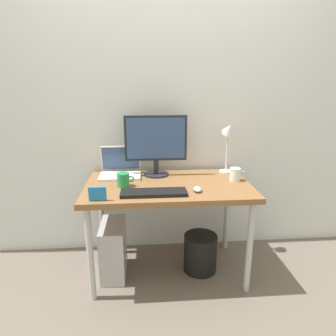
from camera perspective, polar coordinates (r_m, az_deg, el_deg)
ground_plane at (r=2.53m, az=0.00°, el=-18.88°), size 6.00×6.00×0.00m
back_wall at (r=2.49m, az=-0.77°, el=12.67°), size 4.40×0.04×2.60m
desk at (r=2.22m, az=0.00°, el=-4.72°), size 1.21×0.71×0.73m
monitor at (r=2.33m, az=-2.35°, el=4.97°), size 0.49×0.20×0.48m
laptop at (r=2.40m, az=-9.14°, el=-0.07°), size 0.32×0.26×0.23m
desk_lamp at (r=2.42m, az=11.63°, el=5.92°), size 0.11×0.16×0.43m
keyboard at (r=1.98m, az=-2.76°, el=-4.77°), size 0.44×0.14×0.02m
mouse at (r=2.04m, az=5.67°, el=-4.06°), size 0.06×0.09×0.03m
coffee_mug at (r=2.14m, az=-8.58°, el=-2.26°), size 0.12×0.09×0.10m
glass_cup at (r=2.30m, az=12.81°, el=-1.20°), size 0.12×0.08×0.10m
photo_frame at (r=1.92m, az=-13.40°, el=-4.81°), size 0.11×0.02×0.09m
computer_tower at (r=2.41m, az=-10.43°, el=-15.06°), size 0.18×0.36×0.42m
wastebasket at (r=2.46m, az=6.22°, el=-15.88°), size 0.26×0.26×0.30m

